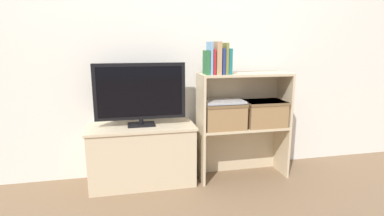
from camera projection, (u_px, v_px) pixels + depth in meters
name	position (u px, v px, depth m)	size (l,w,h in m)	color
ground_plane	(196.00, 187.00, 2.48)	(16.00, 16.00, 0.00)	brown
wall_back	(186.00, 40.00, 2.62)	(10.00, 0.05, 2.40)	silver
tv_stand	(142.00, 154.00, 2.52)	(0.88, 0.39, 0.51)	#CCB793
tv	(140.00, 93.00, 2.41)	(0.73, 0.14, 0.51)	black
bookshelf_lower_tier	(240.00, 143.00, 2.71)	(0.78, 0.29, 0.46)	#CCB793
bookshelf_upper_tier	(242.00, 93.00, 2.61)	(0.78, 0.29, 0.46)	#CCB793
book_forest	(206.00, 62.00, 2.39)	(0.03, 0.14, 0.19)	#286638
book_skyblue	(210.00, 58.00, 2.39)	(0.02, 0.15, 0.26)	#709ECC
book_crimson	(213.00, 62.00, 2.40)	(0.02, 0.13, 0.20)	#B22328
book_tan	(217.00, 58.00, 2.40)	(0.04, 0.15, 0.26)	tan
book_navy	(221.00, 61.00, 2.41)	(0.02, 0.15, 0.21)	navy
book_olive	(225.00, 59.00, 2.41)	(0.02, 0.15, 0.25)	olive
book_teal	(228.00, 61.00, 2.42)	(0.03, 0.13, 0.21)	#1E7075
storage_basket_left	(223.00, 114.00, 2.54)	(0.35, 0.25, 0.22)	#937047
storage_basket_right	(264.00, 112.00, 2.61)	(0.35, 0.25, 0.22)	#937047
laptop	(224.00, 101.00, 2.52)	(0.34, 0.22, 0.02)	#BCBCC1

